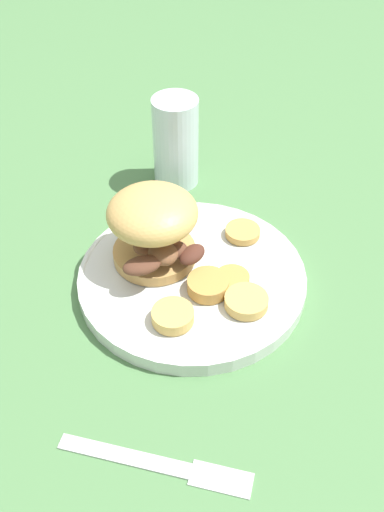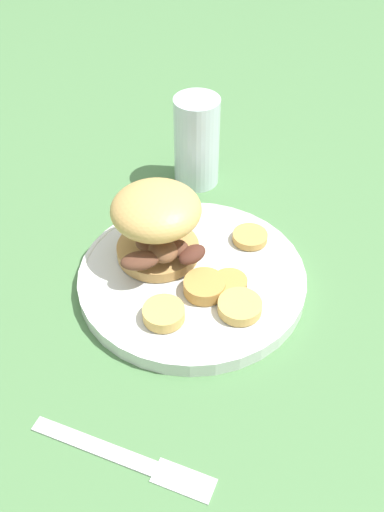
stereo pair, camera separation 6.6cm
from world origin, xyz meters
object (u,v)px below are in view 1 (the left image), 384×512
Objects in this scene: dinner_plate at (192,277)px; fork at (157,463)px; sandwich at (154,226)px; drinking_glass at (176,142)px.

fork is (0.22, 0.03, -0.01)m from dinner_plate.
fork is at bearing 7.63° from dinner_plate.
sandwich reaches higher than dinner_plate.
sandwich is 0.69× the size of fork.
dinner_plate reaches higher than fork.
drinking_glass is at bearing -158.32° from dinner_plate.
fork is 1.43× the size of drinking_glass.
dinner_plate is 1.45× the size of fork.
drinking_glass is at bearing -165.69° from fork.
fork is at bearing 18.18° from sandwich.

